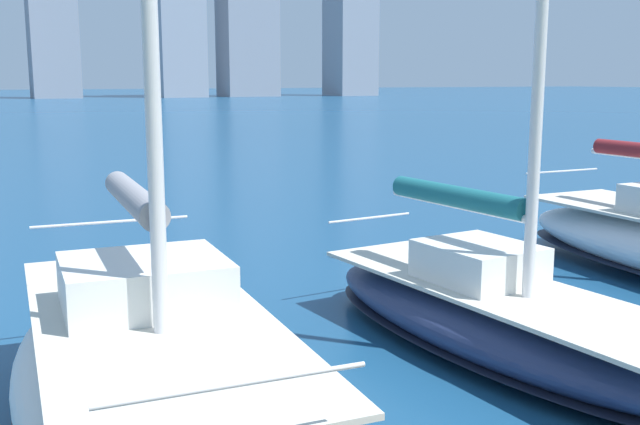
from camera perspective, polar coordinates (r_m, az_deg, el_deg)
name	(u,v)px	position (r m, az deg, el deg)	size (l,w,h in m)	color
sailboat_teal	(496,309)	(11.03, 13.30, -7.13)	(2.83, 7.30, 12.87)	navy
sailboat_grey	(154,367)	(8.61, -12.53, -11.40)	(3.48, 7.25, 11.00)	white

